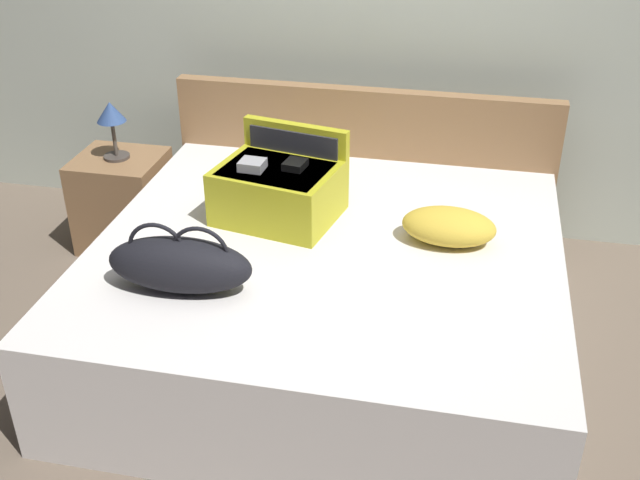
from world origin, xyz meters
TOP-DOWN VIEW (x-y plane):
  - ground_plane at (0.00, 0.00)m, footprint 12.00×12.00m
  - bed at (0.00, 0.40)m, footprint 1.92×1.82m
  - headboard at (0.00, 1.35)m, footprint 1.96×0.08m
  - hard_case_large at (-0.25, 0.61)m, footprint 0.57×0.50m
  - duffel_bag at (-0.47, -0.03)m, footprint 0.56×0.24m
  - pillow_near_headboard at (0.49, 0.53)m, footprint 0.40×0.26m
  - nightstand at (-1.24, 1.06)m, footprint 0.44×0.40m
  - table_lamp at (-1.24, 1.06)m, footprint 0.15×0.15m

SIDE VIEW (x-z plane):
  - ground_plane at x=0.00m, z-range 0.00..0.00m
  - nightstand at x=-1.24m, z-range 0.00..0.50m
  - bed at x=0.00m, z-range 0.00..0.51m
  - headboard at x=0.00m, z-range 0.00..0.86m
  - pillow_near_headboard at x=0.49m, z-range 0.51..0.65m
  - duffel_bag at x=-0.47m, z-range 0.48..0.75m
  - hard_case_large at x=-0.25m, z-range 0.46..0.83m
  - table_lamp at x=-1.24m, z-range 0.57..0.87m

